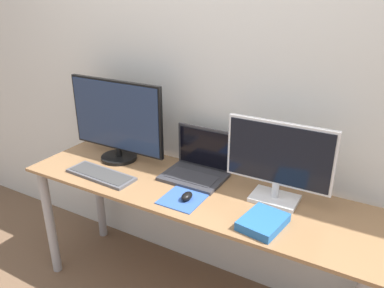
# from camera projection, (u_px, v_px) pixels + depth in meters

# --- Properties ---
(wall_back) EXTENTS (7.00, 0.05, 2.50)m
(wall_back) POSITION_uv_depth(u_px,v_px,m) (221.00, 79.00, 2.02)
(wall_back) COLOR silver
(wall_back) RESTS_ON ground_plane
(desk) EXTENTS (1.87, 0.55, 0.75)m
(desk) POSITION_uv_depth(u_px,v_px,m) (190.00, 209.00, 1.99)
(desk) COLOR olive
(desk) RESTS_ON ground_plane
(monitor_left) EXTENTS (0.63, 0.22, 0.48)m
(monitor_left) POSITION_uv_depth(u_px,v_px,m) (116.00, 121.00, 2.17)
(monitor_left) COLOR black
(monitor_left) RESTS_ON desk
(monitor_right) EXTENTS (0.51, 0.16, 0.40)m
(monitor_right) POSITION_uv_depth(u_px,v_px,m) (278.00, 161.00, 1.74)
(monitor_right) COLOR silver
(monitor_right) RESTS_ON desk
(laptop) EXTENTS (0.33, 0.25, 0.25)m
(laptop) POSITION_uv_depth(u_px,v_px,m) (198.00, 165.00, 2.05)
(laptop) COLOR #333338
(laptop) RESTS_ON desk
(keyboard) EXTENTS (0.41, 0.16, 0.02)m
(keyboard) POSITION_uv_depth(u_px,v_px,m) (101.00, 175.00, 2.05)
(keyboard) COLOR #4C4C51
(keyboard) RESTS_ON desk
(mousepad) EXTENTS (0.19, 0.20, 0.00)m
(mousepad) POSITION_uv_depth(u_px,v_px,m) (182.00, 199.00, 1.82)
(mousepad) COLOR #2D519E
(mousepad) RESTS_ON desk
(mouse) EXTENTS (0.05, 0.07, 0.04)m
(mouse) POSITION_uv_depth(u_px,v_px,m) (187.00, 196.00, 1.81)
(mouse) COLOR black
(mouse) RESTS_ON mousepad
(book) EXTENTS (0.19, 0.23, 0.04)m
(book) POSITION_uv_depth(u_px,v_px,m) (263.00, 222.00, 1.62)
(book) COLOR #235B9E
(book) RESTS_ON desk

